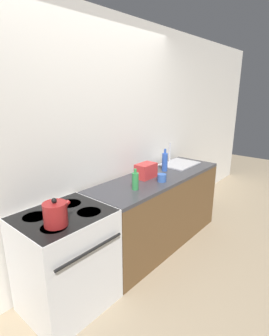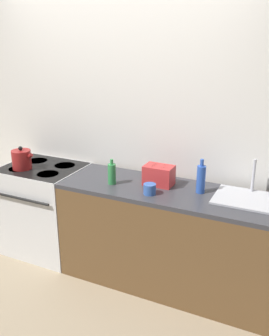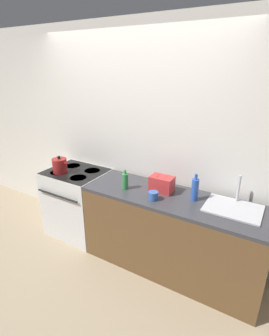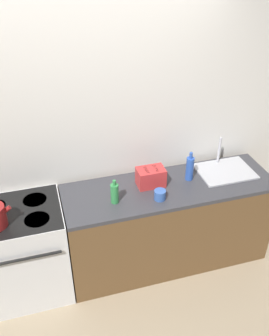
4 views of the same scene
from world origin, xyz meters
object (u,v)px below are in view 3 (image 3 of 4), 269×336
(cup_blue, at_px, (153,196))
(kettle, at_px, (60,165))
(stove, at_px, (78,201))
(toaster, at_px, (162,184))
(bottle_green, at_px, (125,181))
(bottle_blue, at_px, (195,189))

(cup_blue, bearing_deg, kettle, 178.32)
(stove, distance_m, toaster, 1.28)
(stove, xyz_separation_m, cup_blue, (1.18, -0.16, 0.47))
(toaster, xyz_separation_m, bottle_green, (-0.36, -0.15, 0.01))
(kettle, relative_size, bottle_blue, 0.80)
(toaster, distance_m, bottle_blue, 0.36)
(stove, height_order, bottle_blue, bottle_blue)
(stove, height_order, toaster, toaster)
(stove, bearing_deg, bottle_green, -6.41)
(kettle, distance_m, bottle_green, 0.94)
(toaster, distance_m, cup_blue, 0.22)
(bottle_blue, distance_m, cup_blue, 0.41)
(toaster, height_order, cup_blue, toaster)
(stove, relative_size, bottle_green, 4.08)
(kettle, xyz_separation_m, cup_blue, (1.31, -0.04, -0.05))
(stove, relative_size, toaster, 3.65)
(toaster, bearing_deg, stove, -177.15)
(bottle_green, height_order, bottle_blue, bottle_blue)
(toaster, height_order, bottle_blue, bottle_blue)
(toaster, bearing_deg, bottle_blue, -2.06)
(stove, distance_m, bottle_green, 0.96)
(toaster, relative_size, bottle_green, 1.12)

